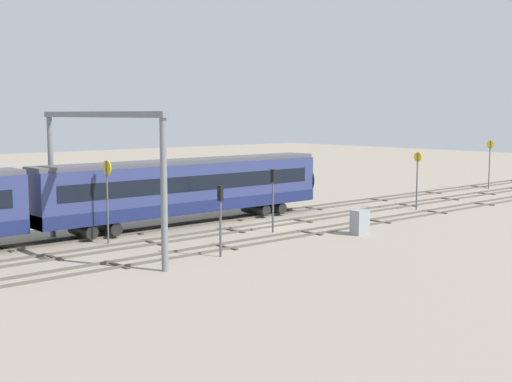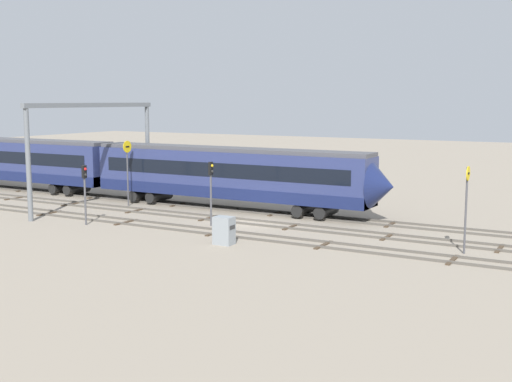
{
  "view_description": "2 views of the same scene",
  "coord_description": "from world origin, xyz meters",
  "px_view_note": "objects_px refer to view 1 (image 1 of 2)",
  "views": [
    {
      "loc": [
        -33.84,
        -36.72,
        8.31
      ],
      "look_at": [
        1.55,
        3.19,
        2.23
      ],
      "focal_mm": 47.61,
      "sensor_mm": 36.0,
      "label": 1
    },
    {
      "loc": [
        23.02,
        -39.9,
        8.66
      ],
      "look_at": [
        0.49,
        0.24,
        2.29
      ],
      "focal_mm": 46.19,
      "sensor_mm": 36.0,
      "label": 2
    }
  ],
  "objects_px": {
    "speed_sign_distant_end": "(107,189)",
    "signal_light_trackside_approach": "(273,191)",
    "overhead_gantry": "(100,151)",
    "signal_light_trackside_departure": "(221,210)",
    "relay_cabinet": "(360,222)",
    "speed_sign_far_trackside": "(417,173)",
    "speed_sign_near_foreground": "(490,158)"
  },
  "relations": [
    {
      "from": "speed_sign_distant_end",
      "to": "speed_sign_far_trackside",
      "type": "bearing_deg",
      "value": -8.06
    },
    {
      "from": "speed_sign_distant_end",
      "to": "overhead_gantry",
      "type": "bearing_deg",
      "value": -127.46
    },
    {
      "from": "signal_light_trackside_approach",
      "to": "speed_sign_near_foreground",
      "type": "bearing_deg",
      "value": 7.02
    },
    {
      "from": "overhead_gantry",
      "to": "speed_sign_distant_end",
      "type": "bearing_deg",
      "value": 52.54
    },
    {
      "from": "speed_sign_distant_end",
      "to": "signal_light_trackside_approach",
      "type": "distance_m",
      "value": 11.49
    },
    {
      "from": "speed_sign_distant_end",
      "to": "signal_light_trackside_approach",
      "type": "height_order",
      "value": "speed_sign_distant_end"
    },
    {
      "from": "speed_sign_near_foreground",
      "to": "speed_sign_distant_end",
      "type": "xyz_separation_m",
      "value": [
        -47.98,
        -0.59,
        0.05
      ]
    },
    {
      "from": "speed_sign_far_trackside",
      "to": "signal_light_trackside_approach",
      "type": "xyz_separation_m",
      "value": [
        -17.13,
        -0.04,
        -0.24
      ]
    },
    {
      "from": "speed_sign_near_foreground",
      "to": "speed_sign_far_trackside",
      "type": "bearing_deg",
      "value": -167.25
    },
    {
      "from": "signal_light_trackside_approach",
      "to": "signal_light_trackside_departure",
      "type": "distance_m",
      "value": 8.81
    },
    {
      "from": "signal_light_trackside_departure",
      "to": "speed_sign_far_trackside",
      "type": "bearing_deg",
      "value": 9.09
    },
    {
      "from": "signal_light_trackside_approach",
      "to": "signal_light_trackside_departure",
      "type": "relative_size",
      "value": 1.06
    },
    {
      "from": "signal_light_trackside_approach",
      "to": "signal_light_trackside_departure",
      "type": "height_order",
      "value": "signal_light_trackside_approach"
    },
    {
      "from": "overhead_gantry",
      "to": "relay_cabinet",
      "type": "bearing_deg",
      "value": -21.73
    },
    {
      "from": "speed_sign_far_trackside",
      "to": "signal_light_trackside_departure",
      "type": "bearing_deg",
      "value": -170.91
    },
    {
      "from": "overhead_gantry",
      "to": "speed_sign_far_trackside",
      "type": "height_order",
      "value": "overhead_gantry"
    },
    {
      "from": "speed_sign_near_foreground",
      "to": "speed_sign_distant_end",
      "type": "bearing_deg",
      "value": -179.29
    },
    {
      "from": "overhead_gantry",
      "to": "speed_sign_distant_end",
      "type": "relative_size",
      "value": 2.62
    },
    {
      "from": "speed_sign_distant_end",
      "to": "relay_cabinet",
      "type": "xyz_separation_m",
      "value": [
        14.68,
        -8.58,
        -2.67
      ]
    },
    {
      "from": "signal_light_trackside_approach",
      "to": "speed_sign_far_trackside",
      "type": "bearing_deg",
      "value": 0.12
    },
    {
      "from": "speed_sign_far_trackside",
      "to": "speed_sign_distant_end",
      "type": "xyz_separation_m",
      "value": [
        -27.89,
        3.95,
        0.36
      ]
    },
    {
      "from": "relay_cabinet",
      "to": "speed_sign_near_foreground",
      "type": "bearing_deg",
      "value": 15.4
    },
    {
      "from": "overhead_gantry",
      "to": "signal_light_trackside_departure",
      "type": "distance_m",
      "value": 8.1
    },
    {
      "from": "overhead_gantry",
      "to": "speed_sign_far_trackside",
      "type": "xyz_separation_m",
      "value": [
        29.49,
        -1.86,
        -2.93
      ]
    },
    {
      "from": "speed_sign_far_trackside",
      "to": "relay_cabinet",
      "type": "relative_size",
      "value": 2.93
    },
    {
      "from": "signal_light_trackside_departure",
      "to": "relay_cabinet",
      "type": "xyz_separation_m",
      "value": [
        11.78,
        -0.63,
        -1.91
      ]
    },
    {
      "from": "speed_sign_far_trackside",
      "to": "speed_sign_near_foreground",
      "type": "bearing_deg",
      "value": 12.75
    },
    {
      "from": "overhead_gantry",
      "to": "signal_light_trackside_departure",
      "type": "height_order",
      "value": "overhead_gantry"
    },
    {
      "from": "overhead_gantry",
      "to": "relay_cabinet",
      "type": "xyz_separation_m",
      "value": [
        16.28,
        -6.49,
        -5.24
      ]
    },
    {
      "from": "relay_cabinet",
      "to": "speed_sign_far_trackside",
      "type": "bearing_deg",
      "value": 19.3
    },
    {
      "from": "speed_sign_far_trackside",
      "to": "signal_light_trackside_approach",
      "type": "distance_m",
      "value": 17.13
    },
    {
      "from": "speed_sign_distant_end",
      "to": "signal_light_trackside_approach",
      "type": "bearing_deg",
      "value": -20.33
    }
  ]
}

